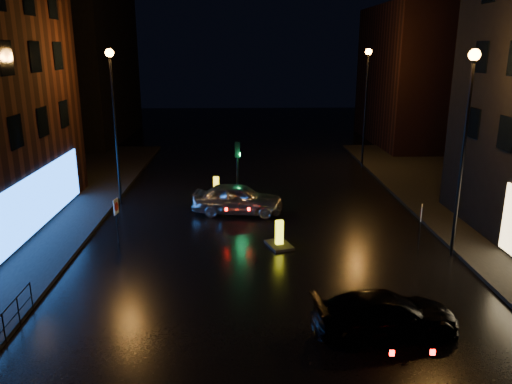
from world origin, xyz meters
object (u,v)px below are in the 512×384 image
(dark_sedan, at_px, (385,314))
(silver_hatchback, at_px, (238,199))
(road_sign_left, at_px, (116,210))
(traffic_signal, at_px, (238,193))
(bollard_far, at_px, (216,191))
(road_sign_right, at_px, (421,217))
(bollard_near, at_px, (279,241))

(dark_sedan, bearing_deg, silver_hatchback, 14.56)
(silver_hatchback, xyz_separation_m, road_sign_left, (-5.31, -4.07, 0.74))
(traffic_signal, height_order, bollard_far, traffic_signal)
(dark_sedan, bearing_deg, road_sign_right, -33.48)
(silver_hatchback, bearing_deg, road_sign_right, -116.37)
(silver_hatchback, relative_size, bollard_near, 2.96)
(bollard_far, bearing_deg, bollard_near, -54.95)
(bollard_near, bearing_deg, dark_sedan, -87.55)
(bollard_near, bearing_deg, road_sign_left, 157.11)
(bollard_near, height_order, road_sign_left, road_sign_left)
(silver_hatchback, height_order, dark_sedan, silver_hatchback)
(road_sign_right, bearing_deg, road_sign_left, 16.38)
(dark_sedan, height_order, bollard_far, dark_sedan)
(road_sign_left, height_order, road_sign_right, road_sign_left)
(traffic_signal, relative_size, silver_hatchback, 0.74)
(dark_sedan, xyz_separation_m, bollard_far, (-5.79, 15.13, -0.40))
(bollard_near, distance_m, bollard_far, 8.65)
(road_sign_left, bearing_deg, traffic_signal, 56.52)
(bollard_near, relative_size, bollard_far, 1.10)
(traffic_signal, distance_m, bollard_near, 7.01)
(traffic_signal, bearing_deg, road_sign_left, -130.54)
(bollard_near, height_order, road_sign_right, road_sign_right)
(bollard_near, height_order, bollard_far, bollard_near)
(dark_sedan, xyz_separation_m, road_sign_right, (3.31, 6.51, 0.85))
(silver_hatchback, relative_size, bollard_far, 3.26)
(traffic_signal, xyz_separation_m, dark_sedan, (4.52, -13.82, 0.15))
(bollard_far, xyz_separation_m, road_sign_right, (9.11, -8.61, 1.26))
(silver_hatchback, distance_m, road_sign_right, 9.40)
(road_sign_left, xyz_separation_m, road_sign_right, (13.13, -1.11, -0.04))
(bollard_far, distance_m, road_sign_right, 12.60)
(silver_hatchback, xyz_separation_m, dark_sedan, (4.51, -11.69, -0.15))
(bollard_far, bearing_deg, silver_hatchback, -55.52)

